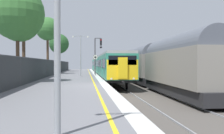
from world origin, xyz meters
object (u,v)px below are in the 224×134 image
(background_tree_centre, at_px, (18,16))
(background_tree_back, at_px, (59,44))
(freight_train_adjacent_track, at_px, (132,64))
(speed_limit_sign, at_px, (95,62))
(background_tree_left, at_px, (48,30))
(commuter_train_at_platform, at_px, (104,65))
(background_tree_right, at_px, (23,26))
(signal_gantry, at_px, (97,52))
(platform_lamp_mid, at_px, (81,52))

(background_tree_centre, bearing_deg, background_tree_back, 89.36)
(freight_train_adjacent_track, distance_m, background_tree_centre, 21.48)
(speed_limit_sign, height_order, background_tree_left, background_tree_left)
(commuter_train_at_platform, relative_size, background_tree_centre, 5.45)
(commuter_train_at_platform, distance_m, background_tree_right, 17.80)
(background_tree_left, bearing_deg, background_tree_centre, -89.90)
(commuter_train_at_platform, height_order, background_tree_right, background_tree_right)
(signal_gantry, height_order, speed_limit_sign, signal_gantry)
(background_tree_left, xyz_separation_m, background_tree_right, (-1.09, -10.30, -1.00))
(commuter_train_at_platform, distance_m, signal_gantry, 6.27)
(background_tree_centre, height_order, background_tree_right, background_tree_centre)
(signal_gantry, distance_m, speed_limit_sign, 4.07)
(signal_gantry, height_order, background_tree_right, background_tree_right)
(speed_limit_sign, distance_m, background_tree_left, 10.01)
(platform_lamp_mid, height_order, background_tree_back, background_tree_back)
(freight_train_adjacent_track, height_order, background_tree_centre, background_tree_centre)
(signal_gantry, xyz_separation_m, background_tree_left, (-7.16, 1.78, 3.29))
(speed_limit_sign, distance_m, background_tree_back, 20.23)
(background_tree_centre, distance_m, background_tree_right, 6.58)
(background_tree_right, bearing_deg, background_tree_left, 83.98)
(speed_limit_sign, xyz_separation_m, background_tree_left, (-6.80, 5.52, 4.86))
(background_tree_centre, relative_size, background_tree_back, 1.05)
(background_tree_left, bearing_deg, speed_limit_sign, -39.10)
(background_tree_back, bearing_deg, commuter_train_at_platform, -48.39)
(background_tree_back, bearing_deg, freight_train_adjacent_track, -46.93)
(platform_lamp_mid, relative_size, background_tree_back, 0.67)
(commuter_train_at_platform, bearing_deg, background_tree_left, -155.30)
(speed_limit_sign, height_order, background_tree_centre, background_tree_centre)
(background_tree_right, bearing_deg, signal_gantry, 45.94)
(speed_limit_sign, height_order, platform_lamp_mid, platform_lamp_mid)
(background_tree_back, bearing_deg, platform_lamp_mid, -77.27)
(freight_train_adjacent_track, xyz_separation_m, background_tree_back, (-12.28, 13.14, 3.87))
(commuter_train_at_platform, relative_size, signal_gantry, 8.14)
(commuter_train_at_platform, bearing_deg, platform_lamp_mid, -108.75)
(freight_train_adjacent_track, xyz_separation_m, background_tree_left, (-12.65, -0.16, 5.02))
(commuter_train_at_platform, bearing_deg, speed_limit_sign, -101.00)
(platform_lamp_mid, relative_size, background_tree_left, 0.60)
(freight_train_adjacent_track, bearing_deg, signal_gantry, -160.57)
(speed_limit_sign, bearing_deg, background_tree_right, -148.78)
(background_tree_left, height_order, background_tree_right, background_tree_left)
(platform_lamp_mid, xyz_separation_m, background_tree_left, (-4.94, 6.94, 3.55))
(platform_lamp_mid, xyz_separation_m, background_tree_right, (-6.02, -3.36, 2.55))
(commuter_train_at_platform, height_order, background_tree_left, background_tree_left)
(signal_gantry, bearing_deg, background_tree_back, 114.27)
(commuter_train_at_platform, distance_m, speed_limit_sign, 9.68)
(signal_gantry, xyz_separation_m, background_tree_back, (-6.79, 15.07, 2.14))
(background_tree_centre, bearing_deg, signal_gantry, 64.57)
(freight_train_adjacent_track, relative_size, platform_lamp_mid, 10.43)
(background_tree_left, bearing_deg, signal_gantry, -13.96)
(platform_lamp_mid, bearing_deg, background_tree_right, -150.86)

